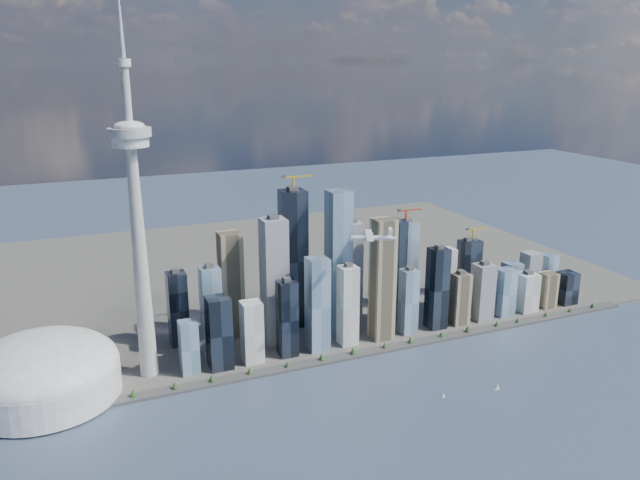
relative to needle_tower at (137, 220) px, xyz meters
name	(u,v)px	position (x,y,z in m)	size (l,w,h in m)	color
ground	(441,443)	(300.00, -310.00, -235.84)	(4000.00, 4000.00, 0.00)	#324459
seawall	(352,355)	(300.00, -60.00, -233.84)	(1100.00, 22.00, 4.00)	#383838
land	(263,270)	(300.00, 390.00, -234.34)	(1400.00, 900.00, 3.00)	#4C4C47
shoreline_trees	(352,351)	(300.00, -60.00, -227.06)	(960.53, 7.20, 8.80)	#3F2D1E
skyscraper_cluster	(362,284)	(359.62, 26.82, -153.73)	(736.00, 142.00, 264.17)	black
needle_tower	(137,220)	(0.00, 0.00, 0.00)	(56.00, 56.00, 550.50)	#A4A59F
dome_stadium	(43,372)	(-140.00, -10.00, -196.40)	(200.00, 200.00, 86.00)	#BCBCBC
airplane	(372,237)	(308.94, -101.48, -31.80)	(66.63, 59.82, 17.11)	white
sailboat_west	(444,396)	(363.45, -220.20, -233.24)	(5.86, 2.60, 8.11)	white
sailboat_east	(497,387)	(445.13, -231.84, -232.41)	(7.74, 3.30, 10.69)	white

